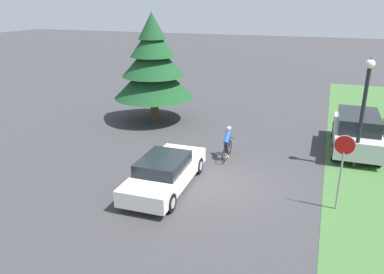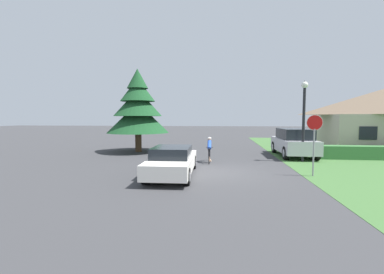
{
  "view_description": "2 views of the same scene",
  "coord_description": "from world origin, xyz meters",
  "px_view_note": "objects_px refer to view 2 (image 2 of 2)",
  "views": [
    {
      "loc": [
        3.45,
        -12.79,
        6.77
      ],
      "look_at": [
        -1.52,
        0.89,
        1.51
      ],
      "focal_mm": 35.0,
      "sensor_mm": 36.0,
      "label": 1
    },
    {
      "loc": [
        0.19,
        -12.11,
        2.57
      ],
      "look_at": [
        -1.5,
        2.88,
        1.45
      ],
      "focal_mm": 24.0,
      "sensor_mm": 36.0,
      "label": 2
    }
  ],
  "objects_px": {
    "cottage_house": "(384,119)",
    "street_lamp": "(304,111)",
    "cyclist": "(209,150)",
    "stop_sign": "(314,133)",
    "sedan_left_lane": "(172,161)",
    "conifer_tall_near": "(138,108)",
    "parked_suv_right": "(294,142)"
  },
  "relations": [
    {
      "from": "cyclist",
      "to": "conifer_tall_near",
      "type": "distance_m",
      "value": 7.47
    },
    {
      "from": "stop_sign",
      "to": "sedan_left_lane",
      "type": "bearing_deg",
      "value": 9.79
    },
    {
      "from": "sedan_left_lane",
      "to": "cyclist",
      "type": "height_order",
      "value": "cyclist"
    },
    {
      "from": "street_lamp",
      "to": "conifer_tall_near",
      "type": "bearing_deg",
      "value": 163.15
    },
    {
      "from": "cyclist",
      "to": "street_lamp",
      "type": "height_order",
      "value": "street_lamp"
    },
    {
      "from": "cottage_house",
      "to": "street_lamp",
      "type": "bearing_deg",
      "value": -140.57
    },
    {
      "from": "cyclist",
      "to": "stop_sign",
      "type": "height_order",
      "value": "stop_sign"
    },
    {
      "from": "cottage_house",
      "to": "cyclist",
      "type": "distance_m",
      "value": 14.48
    },
    {
      "from": "cyclist",
      "to": "stop_sign",
      "type": "distance_m",
      "value": 5.74
    },
    {
      "from": "parked_suv_right",
      "to": "street_lamp",
      "type": "relative_size",
      "value": 1.03
    },
    {
      "from": "cottage_house",
      "to": "conifer_tall_near",
      "type": "distance_m",
      "value": 18.7
    },
    {
      "from": "sedan_left_lane",
      "to": "conifer_tall_near",
      "type": "relative_size",
      "value": 0.76
    },
    {
      "from": "sedan_left_lane",
      "to": "parked_suv_right",
      "type": "bearing_deg",
      "value": -48.0
    },
    {
      "from": "cyclist",
      "to": "cottage_house",
      "type": "bearing_deg",
      "value": -65.66
    },
    {
      "from": "street_lamp",
      "to": "parked_suv_right",
      "type": "bearing_deg",
      "value": 87.82
    },
    {
      "from": "stop_sign",
      "to": "conifer_tall_near",
      "type": "distance_m",
      "value": 12.68
    },
    {
      "from": "cyclist",
      "to": "stop_sign",
      "type": "bearing_deg",
      "value": -124.14
    },
    {
      "from": "parked_suv_right",
      "to": "stop_sign",
      "type": "height_order",
      "value": "stop_sign"
    },
    {
      "from": "parked_suv_right",
      "to": "stop_sign",
      "type": "relative_size",
      "value": 1.81
    },
    {
      "from": "sedan_left_lane",
      "to": "street_lamp",
      "type": "height_order",
      "value": "street_lamp"
    },
    {
      "from": "cyclist",
      "to": "street_lamp",
      "type": "distance_m",
      "value": 5.96
    },
    {
      "from": "parked_suv_right",
      "to": "street_lamp",
      "type": "xyz_separation_m",
      "value": [
        -0.09,
        -2.23,
        2.05
      ]
    },
    {
      "from": "cottage_house",
      "to": "street_lamp",
      "type": "distance_m",
      "value": 9.25
    },
    {
      "from": "sedan_left_lane",
      "to": "cyclist",
      "type": "bearing_deg",
      "value": -23.97
    },
    {
      "from": "stop_sign",
      "to": "cyclist",
      "type": "bearing_deg",
      "value": -28.26
    },
    {
      "from": "cottage_house",
      "to": "parked_suv_right",
      "type": "height_order",
      "value": "cottage_house"
    },
    {
      "from": "cottage_house",
      "to": "cyclist",
      "type": "relative_size",
      "value": 5.39
    },
    {
      "from": "cyclist",
      "to": "street_lamp",
      "type": "xyz_separation_m",
      "value": [
        5.44,
        0.83,
        2.29
      ]
    },
    {
      "from": "cyclist",
      "to": "parked_suv_right",
      "type": "xyz_separation_m",
      "value": [
        5.53,
        3.07,
        0.24
      ]
    },
    {
      "from": "sedan_left_lane",
      "to": "parked_suv_right",
      "type": "relative_size",
      "value": 0.98
    },
    {
      "from": "cyclist",
      "to": "parked_suv_right",
      "type": "relative_size",
      "value": 0.35
    },
    {
      "from": "sedan_left_lane",
      "to": "conifer_tall_near",
      "type": "distance_m",
      "value": 9.21
    }
  ]
}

